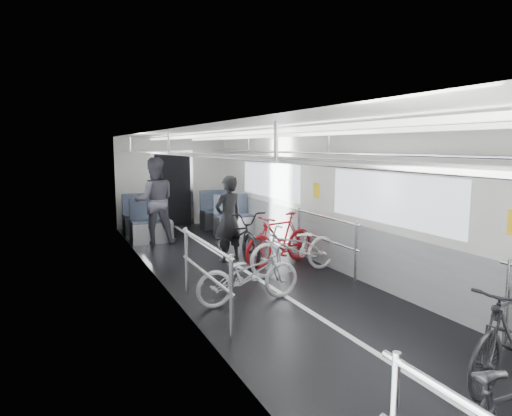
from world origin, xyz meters
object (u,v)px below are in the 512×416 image
at_px(bike_aisle, 236,236).
at_px(person_seated, 154,201).
at_px(bike_right_far, 280,239).
at_px(person_standing, 228,219).
at_px(bike_right_mid, 295,247).
at_px(bike_right_near, 511,332).
at_px(bike_left_far, 249,274).

xyz_separation_m(bike_aisle, person_seated, (-1.03, 2.33, 0.46)).
relative_size(bike_right_far, person_seated, 0.83).
height_order(bike_aisle, person_standing, person_standing).
distance_m(bike_right_mid, person_seated, 3.88).
bearing_deg(person_standing, person_seated, -83.96).
distance_m(bike_right_near, person_standing, 5.31).
xyz_separation_m(bike_right_near, person_seated, (-1.67, 7.47, 0.48)).
relative_size(bike_left_far, bike_right_far, 0.96).
bearing_deg(bike_right_far, person_standing, -144.62).
relative_size(bike_aisle, person_seated, 1.00).
relative_size(bike_right_near, person_standing, 0.99).
relative_size(bike_right_near, bike_aisle, 0.84).
bearing_deg(bike_aisle, person_standing, 136.45).
height_order(bike_left_far, person_seated, person_seated).
relative_size(bike_left_far, person_seated, 0.80).
bearing_deg(bike_right_mid, bike_right_far, 171.68).
distance_m(bike_right_near, bike_right_far, 4.59).
distance_m(bike_right_near, bike_aisle, 5.18).
xyz_separation_m(bike_aisle, person_standing, (-0.12, 0.10, 0.31)).
relative_size(bike_left_far, bike_right_near, 0.95).
relative_size(bike_left_far, bike_aisle, 0.80).
bearing_deg(bike_right_near, bike_right_far, 164.56).
bearing_deg(person_seated, person_standing, 119.94).
height_order(bike_right_far, person_seated, person_seated).
distance_m(bike_right_mid, person_standing, 1.49).
bearing_deg(bike_right_mid, bike_aisle, -157.53).
bearing_deg(bike_left_far, person_seated, 2.60).
bearing_deg(bike_right_mid, person_standing, -155.25).
height_order(bike_right_near, person_standing, person_standing).
xyz_separation_m(bike_left_far, bike_right_mid, (1.30, 1.02, 0.05)).
bearing_deg(person_seated, bike_right_far, 127.84).
xyz_separation_m(bike_left_far, person_standing, (0.57, 2.27, 0.41)).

